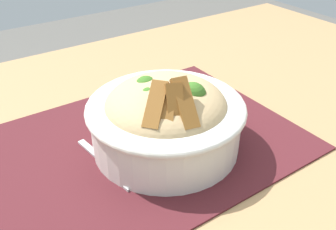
# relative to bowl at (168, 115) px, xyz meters

# --- Properties ---
(table) EXTENTS (1.35, 0.84, 0.77)m
(table) POSITION_rel_bowl_xyz_m (0.00, -0.02, -0.12)
(table) COLOR #99754C
(table) RESTS_ON ground_plane
(placemat) EXTENTS (0.43, 0.33, 0.00)m
(placemat) POSITION_rel_bowl_xyz_m (0.02, -0.03, -0.05)
(placemat) COLOR #47191E
(placemat) RESTS_ON table
(bowl) EXTENTS (0.21, 0.21, 0.12)m
(bowl) POSITION_rel_bowl_xyz_m (0.00, 0.00, 0.00)
(bowl) COLOR silver
(bowl) RESTS_ON placemat
(fork) EXTENTS (0.03, 0.13, 0.00)m
(fork) POSITION_rel_bowl_xyz_m (0.09, -0.01, -0.05)
(fork) COLOR #BEBEBE
(fork) RESTS_ON placemat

